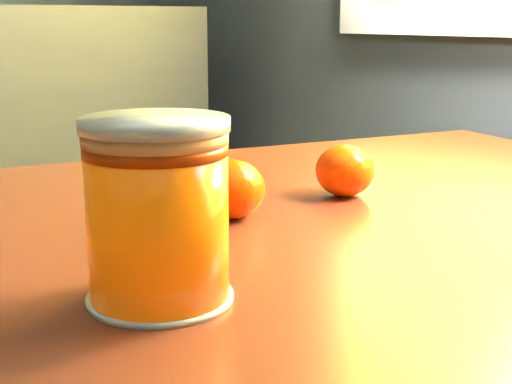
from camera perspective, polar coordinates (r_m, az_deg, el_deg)
table at (r=0.68m, az=3.92°, el=-8.94°), size 1.03×0.80×0.70m
juice_glass at (r=0.44m, az=-7.87°, el=-1.62°), size 0.09×0.09×0.11m
orange_front at (r=0.62m, az=-1.98°, el=0.25°), size 0.08×0.08×0.05m
orange_back at (r=0.71m, az=7.12°, el=1.71°), size 0.07×0.07×0.05m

